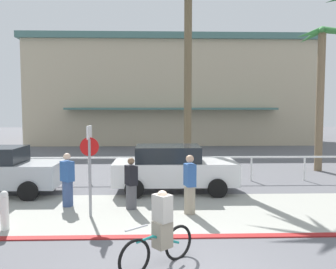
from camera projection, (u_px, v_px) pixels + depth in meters
ground_plane at (169, 175)px, 16.01m from camera, size 80.00×80.00×0.00m
sidewalk_strip at (176, 212)px, 10.23m from camera, size 44.00×4.00×0.02m
curb_paint at (181, 237)px, 8.23m from camera, size 44.00×0.24×0.03m
building_backdrop at (169, 93)px, 33.05m from camera, size 24.18×12.26×8.99m
rail_fence at (171, 161)px, 14.45m from camera, size 20.35×0.08×1.04m
stop_sign_bike_lane at (90, 158)px, 9.64m from camera, size 0.52×0.56×2.56m
bollard_3 at (5, 210)px, 8.65m from camera, size 0.20×0.20×1.00m
palm_tree_2 at (188, 23)px, 16.05m from camera, size 3.61×3.29×9.15m
palm_tree_3 at (323, 66)px, 16.58m from camera, size 2.94×3.08×6.91m
car_white_2 at (173, 168)px, 12.63m from camera, size 4.40×2.02×1.69m
cyclist_teal_0 at (161, 231)px, 6.70m from camera, size 1.43×1.22×1.50m
pedestrian_0 at (67, 182)px, 10.72m from camera, size 0.47×0.46×1.67m
pedestrian_1 at (131, 186)px, 10.44m from camera, size 0.44×0.48×1.57m
pedestrian_2 at (190, 187)px, 9.95m from camera, size 0.39×0.45×1.72m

